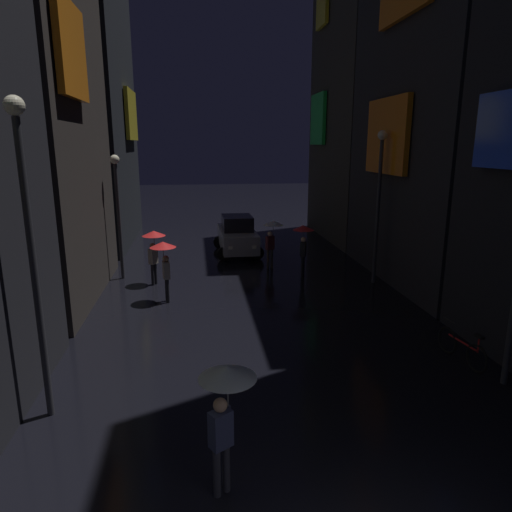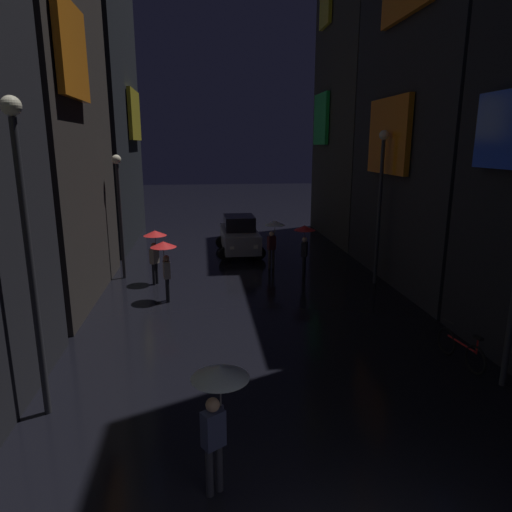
% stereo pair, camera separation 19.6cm
% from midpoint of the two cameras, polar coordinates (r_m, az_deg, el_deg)
% --- Properties ---
extents(building_left_far, '(4.25, 8.72, 22.68)m').
position_cam_midpoint_polar(building_left_far, '(27.29, -21.47, 25.54)').
color(building_left_far, black).
rests_on(building_left_far, ground).
extents(building_right_mid, '(4.25, 8.87, 15.33)m').
position_cam_midpoint_polar(building_right_mid, '(19.60, 22.27, 19.57)').
color(building_right_mid, '#232328').
rests_on(building_right_mid, ground).
extents(building_right_far, '(4.25, 8.12, 18.82)m').
position_cam_midpoint_polar(building_right_far, '(27.66, 13.24, 21.85)').
color(building_right_far, '#33302D').
rests_on(building_right_far, ground).
extents(pedestrian_midstreet_left_red, '(0.90, 0.90, 2.12)m').
position_cam_midpoint_polar(pedestrian_midstreet_left_red, '(16.04, -11.77, 0.14)').
color(pedestrian_midstreet_left_red, black).
rests_on(pedestrian_midstreet_left_red, ground).
extents(pedestrian_foreground_right_red, '(0.90, 0.90, 2.12)m').
position_cam_midpoint_polar(pedestrian_foreground_right_red, '(18.14, -12.98, 1.66)').
color(pedestrian_foreground_right_red, black).
rests_on(pedestrian_foreground_right_red, ground).
extents(pedestrian_far_right_red, '(0.90, 0.90, 2.12)m').
position_cam_midpoint_polar(pedestrian_far_right_red, '(18.96, 5.63, 2.46)').
color(pedestrian_far_right_red, black).
rests_on(pedestrian_far_right_red, ground).
extents(pedestrian_near_crossing_clear, '(0.90, 0.90, 2.12)m').
position_cam_midpoint_polar(pedestrian_near_crossing_clear, '(7.26, -4.65, -16.92)').
color(pedestrian_near_crossing_clear, '#2D2D38').
rests_on(pedestrian_near_crossing_clear, ground).
extents(pedestrian_foreground_left_clear, '(0.90, 0.90, 2.12)m').
position_cam_midpoint_polar(pedestrian_foreground_left_clear, '(20.07, 1.76, 3.15)').
color(pedestrian_foreground_left_clear, '#38332D').
rests_on(pedestrian_foreground_left_clear, ground).
extents(bicycle_parked_at_storefront, '(0.28, 1.81, 0.96)m').
position_cam_midpoint_polar(bicycle_parked_at_storefront, '(12.76, 23.94, -10.47)').
color(bicycle_parked_at_storefront, black).
rests_on(bicycle_parked_at_storefront, ground).
extents(car_distant, '(2.31, 4.18, 1.92)m').
position_cam_midpoint_polar(car_distant, '(22.89, -2.60, 2.58)').
color(car_distant, '#99999E').
rests_on(car_distant, ground).
extents(streetlamp_right_far, '(0.36, 0.36, 5.89)m').
position_cam_midpoint_polar(streetlamp_right_far, '(18.11, 14.82, 7.88)').
color(streetlamp_right_far, '#2D2D33').
rests_on(streetlamp_right_far, ground).
extents(streetlamp_left_near, '(0.36, 0.36, 6.21)m').
position_cam_midpoint_polar(streetlamp_left_near, '(9.47, -27.02, 2.84)').
color(streetlamp_left_near, '#2D2D33').
rests_on(streetlamp_left_near, ground).
extents(streetlamp_left_far, '(0.36, 0.36, 4.98)m').
position_cam_midpoint_polar(streetlamp_left_far, '(19.00, -17.18, 6.49)').
color(streetlamp_left_far, '#2D2D33').
rests_on(streetlamp_left_far, ground).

